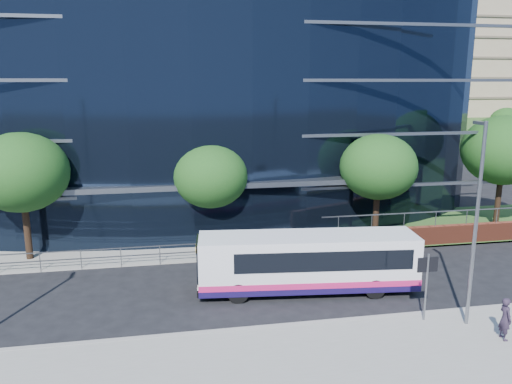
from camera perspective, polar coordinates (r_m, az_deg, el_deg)
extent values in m
plane|color=black|center=(21.61, 5.62, -13.76)|extent=(200.00, 200.00, 0.00)
cube|color=gray|center=(17.46, 10.42, -20.59)|extent=(80.00, 8.00, 0.15)
cube|color=gray|center=(20.72, 6.41, -14.76)|extent=(80.00, 0.25, 0.16)
cube|color=gold|center=(20.92, 6.24, -14.69)|extent=(80.00, 0.08, 0.01)
cube|color=gold|center=(21.05, 6.12, -14.51)|extent=(80.00, 0.08, 0.01)
cube|color=gray|center=(31.08, -10.85, -5.48)|extent=(50.00, 8.00, 0.10)
cube|color=black|center=(42.64, -8.50, 10.35)|extent=(38.00, 16.00, 16.00)
cube|color=#595E66|center=(28.73, -7.18, 0.70)|extent=(22.00, 1.20, 0.30)
cube|color=slate|center=(27.08, -15.23, -6.21)|extent=(24.00, 0.05, 0.05)
cube|color=slate|center=(27.22, -15.18, -7.10)|extent=(24.00, 0.05, 0.05)
cylinder|color=slate|center=(27.24, -15.17, -7.20)|extent=(0.04, 0.04, 1.10)
cube|color=#2D511E|center=(83.82, 16.37, 6.91)|extent=(60.00, 42.00, 4.00)
cube|color=tan|center=(85.59, 16.40, 17.09)|extent=(50.00, 12.00, 26.00)
cylinder|color=slate|center=(21.27, 18.87, -10.28)|extent=(0.08, 0.08, 2.80)
cube|color=black|center=(20.95, 19.03, -7.86)|extent=(0.85, 0.06, 0.60)
cylinder|color=black|center=(29.66, -24.67, -4.08)|extent=(0.36, 0.36, 3.30)
ellipsoid|color=#134315|center=(28.97, -25.26, 2.05)|extent=(4.95, 4.95, 4.21)
cylinder|color=black|center=(29.34, -5.10, -3.56)|extent=(0.36, 0.36, 2.86)
ellipsoid|color=#134315|center=(28.69, -5.21, 1.80)|extent=(4.29, 4.29, 3.65)
cylinder|color=black|center=(31.32, 13.53, -2.62)|extent=(0.36, 0.36, 3.08)
ellipsoid|color=#134315|center=(30.69, 13.82, 2.81)|extent=(4.62, 4.62, 3.93)
cylinder|color=black|center=(36.60, 25.92, -1.02)|extent=(0.36, 0.36, 3.52)
ellipsoid|color=#134315|center=(36.03, 26.44, 4.31)|extent=(5.28, 5.28, 4.49)
cylinder|color=black|center=(66.07, 16.29, 5.11)|extent=(0.36, 0.36, 3.08)
ellipsoid|color=#134315|center=(65.78, 16.45, 7.71)|extent=(4.62, 4.62, 3.93)
cylinder|color=black|center=(76.19, 26.48, 5.15)|extent=(0.36, 0.36, 2.86)
ellipsoid|color=#134315|center=(75.95, 26.69, 7.24)|extent=(4.29, 4.29, 3.65)
cylinder|color=slate|center=(20.73, 23.82, -3.67)|extent=(0.14, 0.14, 8.00)
cube|color=slate|center=(20.35, 24.24, 7.21)|extent=(0.15, 0.70, 0.12)
cube|color=silver|center=(23.24, 5.93, -7.77)|extent=(10.12, 3.28, 2.39)
cube|color=#190F40|center=(23.63, 5.87, -10.18)|extent=(10.15, 3.34, 0.27)
cube|color=#CE1E63|center=(23.52, 5.89, -9.57)|extent=(10.15, 3.34, 0.27)
cube|color=black|center=(23.22, 7.28, -6.93)|extent=(8.15, 3.13, 0.90)
cube|color=black|center=(22.87, -6.60, -7.83)|extent=(0.28, 1.94, 1.40)
cube|color=black|center=(22.59, -6.68, -5.85)|extent=(0.29, 1.85, 0.36)
cube|color=yellow|center=(22.81, -6.76, -5.67)|extent=(0.14, 0.99, 0.20)
cube|color=black|center=(23.32, -6.53, -10.64)|extent=(0.33, 2.17, 0.22)
cylinder|color=black|center=(22.37, -2.06, -11.48)|extent=(0.93, 0.36, 0.90)
cylinder|color=black|center=(23.40, 13.43, -10.71)|extent=(0.93, 0.36, 0.90)
imported|color=#2B2132|center=(21.16, 26.59, -12.82)|extent=(0.43, 0.62, 1.64)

